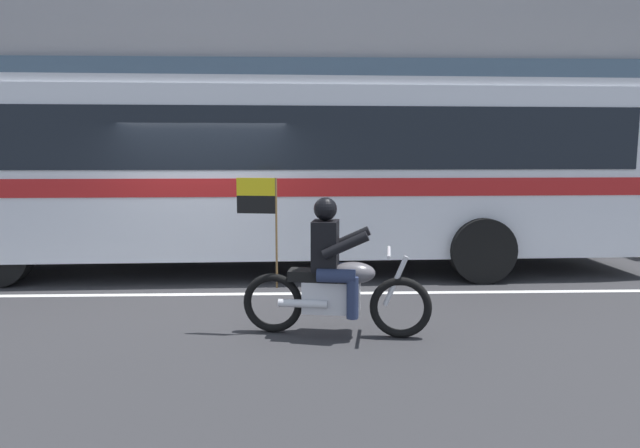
% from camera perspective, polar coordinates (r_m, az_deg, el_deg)
% --- Properties ---
extents(ground_plane, '(60.00, 60.00, 0.00)m').
position_cam_1_polar(ground_plane, '(8.74, -11.69, -6.27)').
color(ground_plane, '#2B2B2D').
extents(sidewalk_curb, '(28.00, 3.80, 0.15)m').
position_cam_1_polar(sidewalk_curb, '(13.69, -8.08, -0.94)').
color(sidewalk_curb, '#B7B2A8').
rests_on(sidewalk_curb, ground_plane).
extents(lane_center_stripe, '(26.60, 0.14, 0.01)m').
position_cam_1_polar(lane_center_stripe, '(8.17, -12.41, -7.23)').
color(lane_center_stripe, silver).
rests_on(lane_center_stripe, ground_plane).
extents(office_building_facade, '(28.00, 0.89, 11.34)m').
position_cam_1_polar(office_building_facade, '(16.24, -7.53, 20.26)').
color(office_building_facade, gray).
rests_on(office_building_facade, ground_plane).
extents(transit_bus, '(12.99, 2.96, 3.22)m').
position_cam_1_polar(transit_bus, '(9.59, -6.09, 6.41)').
color(transit_bus, silver).
rests_on(transit_bus, ground_plane).
extents(motorcycle_with_rider, '(2.18, 0.70, 1.78)m').
position_cam_1_polar(motorcycle_with_rider, '(6.11, 1.44, -5.62)').
color(motorcycle_with_rider, black).
rests_on(motorcycle_with_rider, ground_plane).
extents(fire_hydrant, '(0.22, 0.30, 0.75)m').
position_cam_1_polar(fire_hydrant, '(13.31, 13.38, 0.61)').
color(fire_hydrant, '#4C8C3F').
rests_on(fire_hydrant, sidewalk_curb).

